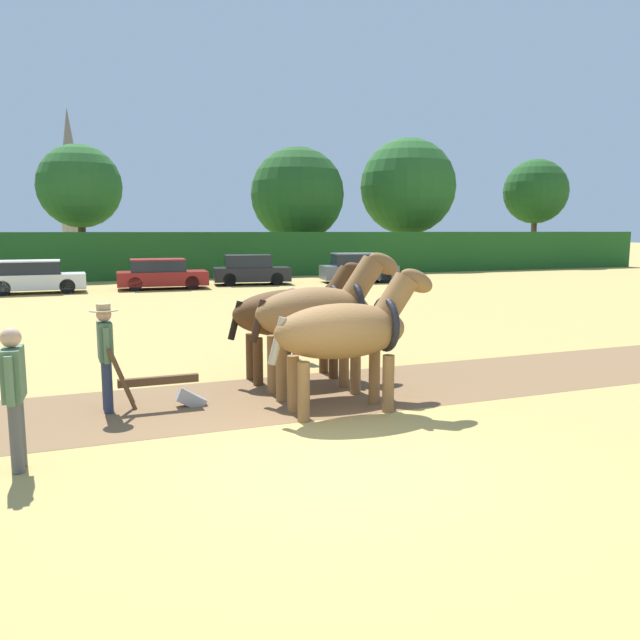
# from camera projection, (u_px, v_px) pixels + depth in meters

# --- Properties ---
(ground_plane) EXTENTS (240.00, 240.00, 0.00)m
(ground_plane) POSITION_uv_depth(u_px,v_px,m) (340.00, 462.00, 7.42)
(ground_plane) COLOR #A88E4C
(hedgerow) EXTENTS (73.34, 1.69, 2.66)m
(hedgerow) POSITION_uv_depth(u_px,v_px,m) (129.00, 256.00, 35.06)
(hedgerow) COLOR #1E511E
(hedgerow) RESTS_ON ground
(tree_center) EXTENTS (4.79, 4.79, 7.69)m
(tree_center) POSITION_uv_depth(u_px,v_px,m) (80.00, 187.00, 36.13)
(tree_center) COLOR #4C3823
(tree_center) RESTS_ON ground
(tree_center_right) EXTENTS (6.31, 6.31, 8.33)m
(tree_center_right) POSITION_uv_depth(u_px,v_px,m) (298.00, 195.00, 42.13)
(tree_center_right) COLOR brown
(tree_center_right) RESTS_ON ground
(tree_right) EXTENTS (7.08, 7.08, 9.52)m
(tree_right) POSITION_uv_depth(u_px,v_px,m) (408.00, 187.00, 46.26)
(tree_right) COLOR #423323
(tree_right) RESTS_ON ground
(tree_far_right) EXTENTS (4.98, 4.98, 8.27)m
(tree_far_right) POSITION_uv_depth(u_px,v_px,m) (536.00, 192.00, 48.68)
(tree_far_right) COLOR brown
(tree_far_right) RESTS_ON ground
(church_spire) EXTENTS (2.20, 2.20, 14.26)m
(church_spire) POSITION_uv_depth(u_px,v_px,m) (71.00, 181.00, 59.43)
(church_spire) COLOR gray
(church_spire) RESTS_ON ground
(draft_horse_lead_left) EXTENTS (2.74, 0.89, 2.23)m
(draft_horse_lead_left) POSITION_uv_depth(u_px,v_px,m) (348.00, 331.00, 9.33)
(draft_horse_lead_left) COLOR brown
(draft_horse_lead_left) RESTS_ON ground
(draft_horse_lead_right) EXTENTS (2.71, 0.92, 2.44)m
(draft_horse_lead_right) POSITION_uv_depth(u_px,v_px,m) (321.00, 312.00, 10.38)
(draft_horse_lead_right) COLOR brown
(draft_horse_lead_right) RESTS_ON ground
(draft_horse_trail_left) EXTENTS (2.86, 0.92, 2.22)m
(draft_horse_trail_left) POSITION_uv_depth(u_px,v_px,m) (298.00, 312.00, 11.47)
(draft_horse_trail_left) COLOR #513319
(draft_horse_trail_left) RESTS_ON ground
(plow) EXTENTS (1.47, 0.46, 1.13)m
(plow) POSITION_uv_depth(u_px,v_px,m) (167.00, 389.00, 9.63)
(plow) COLOR #4C331E
(plow) RESTS_ON ground
(farmer_at_plow) EXTENTS (0.41, 0.65, 1.65)m
(farmer_at_plow) POSITION_uv_depth(u_px,v_px,m) (105.00, 350.00, 9.38)
(farmer_at_plow) COLOR #28334C
(farmer_at_plow) RESTS_ON ground
(farmer_beside_team) EXTENTS (0.42, 0.54, 1.55)m
(farmer_beside_team) POSITION_uv_depth(u_px,v_px,m) (292.00, 318.00, 13.31)
(farmer_beside_team) COLOR #38332D
(farmer_beside_team) RESTS_ON ground
(farmer_onlooker_left) EXTENTS (0.23, 0.67, 1.66)m
(farmer_onlooker_left) POSITION_uv_depth(u_px,v_px,m) (14.00, 388.00, 7.06)
(farmer_onlooker_left) COLOR #4C4C4C
(farmer_onlooker_left) RESTS_ON ground
(parked_car_left) EXTENTS (4.13, 1.77, 1.45)m
(parked_car_left) POSITION_uv_depth(u_px,v_px,m) (34.00, 277.00, 27.39)
(parked_car_left) COLOR silver
(parked_car_left) RESTS_ON ground
(parked_car_center_left) EXTENTS (4.24, 2.09, 1.42)m
(parked_car_center_left) POSITION_uv_depth(u_px,v_px,m) (161.00, 274.00, 29.46)
(parked_car_center_left) COLOR maroon
(parked_car_center_left) RESTS_ON ground
(parked_car_center) EXTENTS (4.07, 2.31, 1.51)m
(parked_car_center) POSITION_uv_depth(u_px,v_px,m) (251.00, 270.00, 31.91)
(parked_car_center) COLOR black
(parked_car_center) RESTS_ON ground
(parked_car_center_right) EXTENTS (4.21, 2.44, 1.56)m
(parked_car_center_right) POSITION_uv_depth(u_px,v_px,m) (358.00, 268.00, 33.27)
(parked_car_center_right) COLOR #565B66
(parked_car_center_right) RESTS_ON ground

